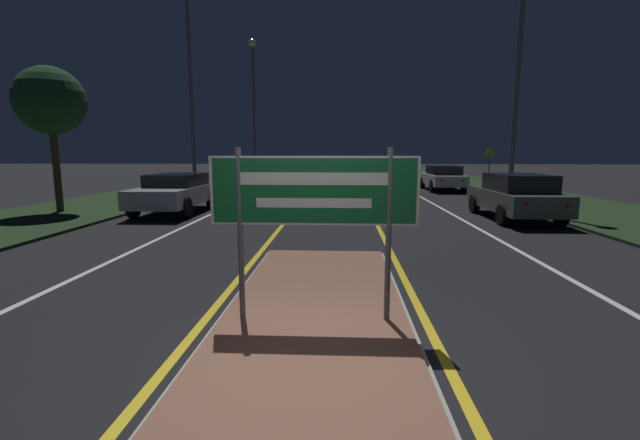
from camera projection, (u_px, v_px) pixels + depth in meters
ground_plane at (309, 358)px, 4.44m from camera, size 160.00×160.00×0.00m
median_island at (314, 322)px, 5.28m from camera, size 2.42×7.44×0.10m
verge_left at (171, 189)px, 24.63m from camera, size 5.00×100.00×0.08m
verge_right at (506, 191)px, 23.71m from camera, size 5.00×100.00×0.08m
centre_line_yellow_left at (316, 184)px, 29.18m from camera, size 0.12×70.00×0.01m
centre_line_yellow_right at (357, 184)px, 29.04m from camera, size 0.12×70.00×0.01m
lane_line_white_left at (275, 184)px, 29.31m from camera, size 0.12×70.00×0.01m
lane_line_white_right at (398, 185)px, 28.91m from camera, size 0.12×70.00×0.01m
edge_line_white_left at (232, 184)px, 29.46m from camera, size 0.10×70.00×0.01m
edge_line_white_right at (443, 185)px, 28.76m from camera, size 0.10×70.00×0.01m
highway_sign at (314, 198)px, 5.04m from camera, size 2.47×0.07×2.08m
streetlight_left_near at (189, 57)px, 19.52m from camera, size 0.47×0.47×10.80m
streetlight_left_far at (254, 89)px, 33.65m from camera, size 0.57×0.57×10.84m
streetlight_right_near at (519, 57)px, 14.95m from camera, size 0.49×0.49×8.62m
car_receding_0 at (515, 196)px, 13.68m from camera, size 1.89×4.43×1.45m
car_receding_1 at (442, 177)px, 24.24m from camera, size 1.89×4.59×1.41m
car_receding_2 at (371, 171)px, 33.82m from camera, size 1.87×4.75×1.33m
car_approaching_0 at (176, 192)px, 15.24m from camera, size 1.97×4.46×1.37m
car_approaching_1 at (248, 174)px, 28.07m from camera, size 2.00×4.31×1.44m
car_approaching_2 at (308, 167)px, 40.63m from camera, size 1.88×4.38×1.48m
warning_sign at (489, 164)px, 24.18m from camera, size 0.60×0.06×2.32m
roadside_palm_left at (50, 102)px, 14.50m from camera, size 2.28×2.28×4.93m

